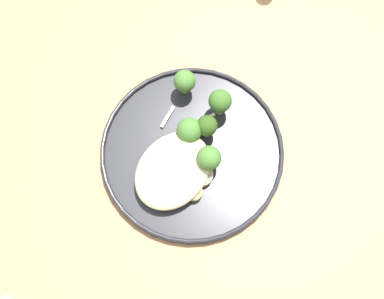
% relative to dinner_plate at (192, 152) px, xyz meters
% --- Properties ---
extents(ground, '(6.00, 6.00, 0.00)m').
position_rel_dinner_plate_xyz_m(ground, '(0.02, 0.03, -0.75)').
color(ground, '#47423D').
extents(wooden_dining_table, '(1.40, 1.00, 0.74)m').
position_rel_dinner_plate_xyz_m(wooden_dining_table, '(0.02, 0.03, -0.09)').
color(wooden_dining_table, '#9E754C').
rests_on(wooden_dining_table, ground).
extents(dinner_plate, '(0.29, 0.29, 0.02)m').
position_rel_dinner_plate_xyz_m(dinner_plate, '(0.00, 0.00, 0.00)').
color(dinner_plate, '#232328').
rests_on(dinner_plate, wooden_dining_table).
extents(noodle_bed, '(0.13, 0.10, 0.04)m').
position_rel_dinner_plate_xyz_m(noodle_bed, '(-0.05, 0.00, 0.02)').
color(noodle_bed, beige).
rests_on(noodle_bed, dinner_plate).
extents(seared_scallop_tilted_round, '(0.03, 0.03, 0.01)m').
position_rel_dinner_plate_xyz_m(seared_scallop_tilted_round, '(-0.05, -0.04, 0.01)').
color(seared_scallop_tilted_round, '#DBB77A').
rests_on(seared_scallop_tilted_round, dinner_plate).
extents(seared_scallop_tiny_bay, '(0.02, 0.02, 0.02)m').
position_rel_dinner_plate_xyz_m(seared_scallop_tiny_bay, '(-0.06, 0.02, 0.01)').
color(seared_scallop_tiny_bay, '#E5C689').
rests_on(seared_scallop_tiny_bay, dinner_plate).
extents(seared_scallop_rear_pale, '(0.04, 0.04, 0.01)m').
position_rel_dinner_plate_xyz_m(seared_scallop_rear_pale, '(-0.02, -0.04, 0.01)').
color(seared_scallop_rear_pale, beige).
rests_on(seared_scallop_rear_pale, dinner_plate).
extents(seared_scallop_on_noodles, '(0.03, 0.03, 0.02)m').
position_rel_dinner_plate_xyz_m(seared_scallop_on_noodles, '(-0.02, -0.01, 0.01)').
color(seared_scallop_on_noodles, '#DBB77A').
rests_on(seared_scallop_on_noodles, dinner_plate).
extents(broccoli_floret_rear_charred, '(0.03, 0.03, 0.05)m').
position_rel_dinner_plate_xyz_m(broccoli_floret_rear_charred, '(0.04, -0.00, 0.03)').
color(broccoli_floret_rear_charred, '#7A994C').
rests_on(broccoli_floret_rear_charred, dinner_plate).
extents(broccoli_floret_tall_stalk, '(0.04, 0.04, 0.05)m').
position_rel_dinner_plate_xyz_m(broccoli_floret_tall_stalk, '(0.01, 0.02, 0.03)').
color(broccoli_floret_tall_stalk, '#7A994C').
rests_on(broccoli_floret_tall_stalk, dinner_plate).
extents(broccoli_floret_beside_noodles, '(0.04, 0.04, 0.06)m').
position_rel_dinner_plate_xyz_m(broccoli_floret_beside_noodles, '(0.08, 0.01, 0.04)').
color(broccoli_floret_beside_noodles, '#7A994C').
rests_on(broccoli_floret_beside_noodles, dinner_plate).
extents(broccoli_floret_near_rim, '(0.04, 0.04, 0.05)m').
position_rel_dinner_plate_xyz_m(broccoli_floret_near_rim, '(0.08, 0.07, 0.04)').
color(broccoli_floret_near_rim, '#7A994C').
rests_on(broccoli_floret_near_rim, dinner_plate).
extents(broccoli_floret_left_leaning, '(0.04, 0.04, 0.06)m').
position_rel_dinner_plate_xyz_m(broccoli_floret_left_leaning, '(-0.00, -0.03, 0.04)').
color(broccoli_floret_left_leaning, '#7A994C').
rests_on(broccoli_floret_left_leaning, dinner_plate).
extents(onion_sliver_long_sliver, '(0.04, 0.02, 0.00)m').
position_rel_dinner_plate_xyz_m(onion_sliver_long_sliver, '(0.05, 0.02, 0.01)').
color(onion_sliver_long_sliver, silver).
rests_on(onion_sliver_long_sliver, dinner_plate).
extents(onion_sliver_short_strip, '(0.04, 0.01, 0.00)m').
position_rel_dinner_plate_xyz_m(onion_sliver_short_strip, '(0.02, 0.07, 0.01)').
color(onion_sliver_short_strip, silver).
rests_on(onion_sliver_short_strip, dinner_plate).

